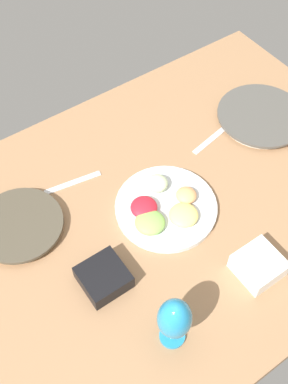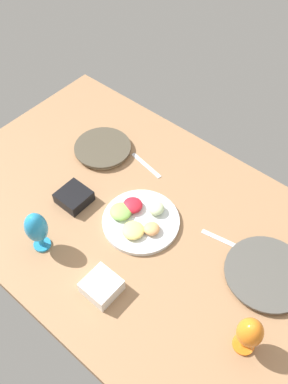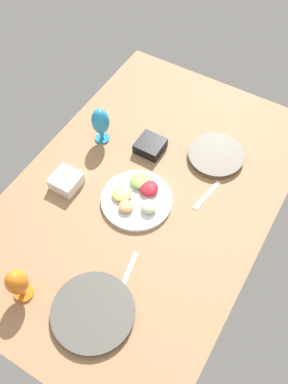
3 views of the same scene
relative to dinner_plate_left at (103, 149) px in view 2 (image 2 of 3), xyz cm
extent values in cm
cube|color=#99704C|center=(33.51, -17.49, -3.38)|extent=(160.00, 104.00, 4.00)
cylinder|color=beige|center=(0.00, 0.00, -0.55)|extent=(23.04, 23.04, 1.66)
cylinder|color=#494233|center=(0.00, 0.00, 0.78)|extent=(25.05, 25.05, 0.99)
cylinder|color=silver|center=(86.28, -6.99, -0.60)|extent=(27.40, 27.40, 1.55)
cylinder|color=#4E4C47|center=(86.28, -6.99, 0.64)|extent=(29.78, 29.78, 0.93)
cylinder|color=silver|center=(38.00, -18.33, -0.48)|extent=(29.85, 29.85, 1.80)
ellipsoid|color=#F2A566|center=(44.34, -19.53, 1.96)|extent=(6.06, 6.06, 3.07)
ellipsoid|color=beige|center=(39.77, -11.38, 2.30)|extent=(6.37, 6.37, 3.76)
ellipsoid|color=red|center=(31.77, -16.00, 2.02)|extent=(7.78, 7.78, 3.20)
ellipsoid|color=#8CC659|center=(30.27, -21.14, 1.93)|extent=(8.56, 8.56, 3.02)
ellipsoid|color=#F9E072|center=(39.54, -24.49, 1.84)|extent=(8.43, 8.43, 2.84)
cylinder|color=#258BC1|center=(16.79, -49.68, -0.88)|extent=(6.44, 6.44, 1.00)
cylinder|color=#258BC1|center=(16.79, -49.68, 1.59)|extent=(2.00, 2.00, 3.95)
ellipsoid|color=#258BC1|center=(16.79, -49.68, 10.36)|extent=(8.10, 8.10, 13.58)
cylinder|color=orange|center=(93.00, -32.82, -0.88)|extent=(7.05, 7.05, 1.00)
cylinder|color=orange|center=(93.00, -32.82, 1.79)|extent=(2.00, 2.00, 4.34)
ellipsoid|color=orange|center=(93.00, -32.82, 9.54)|extent=(8.07, 8.07, 11.16)
cube|color=white|center=(46.19, -48.26, 1.48)|extent=(11.36, 11.36, 5.71)
cube|color=#F9E072|center=(46.19, -48.26, 3.30)|extent=(9.31, 9.31, 1.83)
cube|color=black|center=(10.87, -27.61, 1.08)|extent=(11.78, 11.78, 4.92)
cube|color=tan|center=(10.87, -27.61, 2.66)|extent=(9.66, 9.66, 1.57)
cube|color=silver|center=(20.33, 5.65, -1.08)|extent=(18.05, 4.72, 0.60)
cube|color=silver|center=(67.12, -4.54, -1.08)|extent=(18.02, 5.11, 0.60)
camera|label=1|loc=(-11.49, -78.20, 113.48)|focal=44.13mm
camera|label=2|loc=(97.26, -86.15, 130.53)|focal=38.59mm
camera|label=3|loc=(116.72, 31.92, 144.38)|focal=38.79mm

